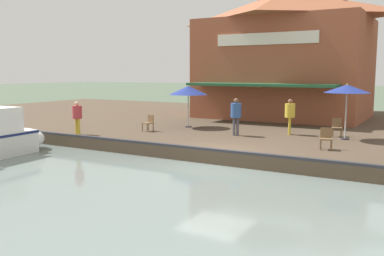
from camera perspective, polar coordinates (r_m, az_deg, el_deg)
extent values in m
plane|color=#4C5B47|center=(16.59, 3.30, -5.22)|extent=(220.00, 220.00, 0.00)
cube|color=#4C3D2D|center=(26.69, 14.01, 0.05)|extent=(22.00, 56.00, 0.60)
cube|color=#2D2D33|center=(16.54, 3.47, -2.96)|extent=(0.20, 50.40, 0.10)
cube|color=brown|center=(29.86, 12.27, 7.67)|extent=(7.53, 10.52, 6.48)
pyramid|color=#9E5638|center=(30.19, 12.49, 15.69)|extent=(7.91, 11.05, 1.95)
cube|color=#235633|center=(25.48, 8.97, 5.71)|extent=(1.80, 8.94, 0.16)
cube|color=silver|center=(26.34, 9.78, 11.66)|extent=(0.08, 6.31, 0.70)
cylinder|color=silver|center=(31.13, 7.71, 16.05)|extent=(0.06, 0.06, 2.50)
cylinder|color=#B7B7B7|center=(20.52, 19.83, 1.82)|extent=(0.06, 0.06, 2.36)
cylinder|color=#2D2D33|center=(20.65, 19.69, -1.36)|extent=(0.36, 0.36, 0.06)
cone|color=navy|center=(20.45, 19.97, 4.96)|extent=(2.01, 2.01, 0.37)
cone|color=yellow|center=(20.45, 19.97, 5.01)|extent=(1.24, 1.24, 0.29)
sphere|color=yellow|center=(20.44, 19.99, 5.47)|extent=(0.08, 0.08, 0.08)
cylinder|color=#B7B7B7|center=(23.69, -0.51, 2.67)|extent=(0.06, 0.06, 2.12)
cylinder|color=#2D2D33|center=(23.80, -0.50, 0.19)|extent=(0.36, 0.36, 0.06)
cone|color=navy|center=(23.63, -0.51, 5.06)|extent=(2.11, 2.11, 0.48)
cone|color=yellow|center=(23.63, -0.51, 5.10)|extent=(1.31, 1.31, 0.38)
sphere|color=yellow|center=(23.62, -0.51, 5.64)|extent=(0.08, 0.08, 0.08)
cube|color=brown|center=(17.47, 18.13, -2.22)|extent=(0.05, 0.05, 0.42)
cube|color=brown|center=(17.45, 16.82, -2.18)|extent=(0.05, 0.05, 0.42)
cube|color=brown|center=(17.86, 18.04, -2.01)|extent=(0.05, 0.05, 0.42)
cube|color=brown|center=(17.84, 16.76, -1.97)|extent=(0.05, 0.05, 0.42)
cube|color=brown|center=(17.62, 17.46, -1.42)|extent=(0.55, 0.55, 0.05)
cube|color=brown|center=(17.79, 17.45, -0.60)|extent=(0.16, 0.43, 0.40)
cube|color=brown|center=(21.94, -6.01, 0.02)|extent=(0.05, 0.05, 0.42)
cube|color=brown|center=(22.26, -6.64, 0.11)|extent=(0.05, 0.05, 0.42)
cube|color=brown|center=(22.19, -5.19, 0.11)|extent=(0.05, 0.05, 0.42)
cube|color=brown|center=(22.50, -5.83, 0.20)|extent=(0.05, 0.05, 0.42)
cube|color=brown|center=(22.19, -5.92, 0.65)|extent=(0.54, 0.54, 0.05)
cube|color=brown|center=(22.29, -5.53, 1.27)|extent=(0.16, 0.43, 0.40)
cube|color=brown|center=(21.21, 19.36, -0.62)|extent=(0.05, 0.05, 0.42)
cube|color=brown|center=(21.16, 18.29, -0.59)|extent=(0.05, 0.05, 0.42)
cube|color=brown|center=(21.61, 19.22, -0.48)|extent=(0.05, 0.05, 0.42)
cube|color=brown|center=(21.56, 18.17, -0.45)|extent=(0.05, 0.05, 0.42)
cube|color=brown|center=(21.36, 18.78, 0.03)|extent=(0.56, 0.56, 0.05)
cube|color=brown|center=(21.53, 18.74, 0.69)|extent=(0.18, 0.43, 0.40)
cylinder|color=#4C4C56|center=(20.74, 6.10, 0.21)|extent=(0.13, 0.13, 0.87)
cylinder|color=#4C4C56|center=(20.71, 5.61, 0.20)|extent=(0.13, 0.13, 0.87)
cylinder|color=#2D5193|center=(20.64, 5.89, 2.36)|extent=(0.51, 0.51, 0.69)
sphere|color=brown|center=(20.60, 5.90, 3.64)|extent=(0.24, 0.24, 0.24)
cylinder|color=gold|center=(21.37, 12.87, 0.24)|extent=(0.13, 0.13, 0.85)
cylinder|color=gold|center=(21.54, 12.89, 0.30)|extent=(0.13, 0.13, 0.85)
cylinder|color=gold|center=(21.38, 12.94, 2.28)|extent=(0.49, 0.49, 0.67)
sphere|color=brown|center=(21.34, 12.97, 3.49)|extent=(0.23, 0.23, 0.23)
cylinder|color=gold|center=(21.74, -15.15, 0.21)|extent=(0.13, 0.13, 0.79)
cylinder|color=gold|center=(21.62, -14.85, 0.18)|extent=(0.13, 0.13, 0.79)
cylinder|color=#B23338|center=(21.60, -15.06, 2.05)|extent=(0.46, 0.46, 0.62)
sphere|color=#DBB28E|center=(21.57, -15.10, 3.16)|extent=(0.21, 0.21, 0.21)
ellipsoid|color=white|center=(21.22, -21.77, -1.35)|extent=(2.07, 2.17, 1.01)
cylinder|color=brown|center=(34.57, 19.01, 4.84)|extent=(0.38, 0.38, 3.41)
sphere|color=#285623|center=(34.61, 19.25, 10.58)|extent=(4.69, 4.69, 4.69)
sphere|color=#285623|center=(33.81, 17.73, 9.93)|extent=(3.28, 3.28, 3.28)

